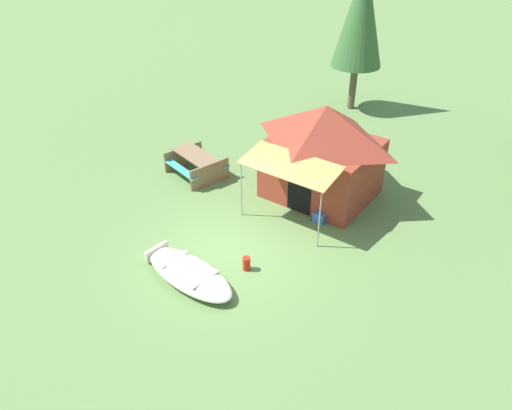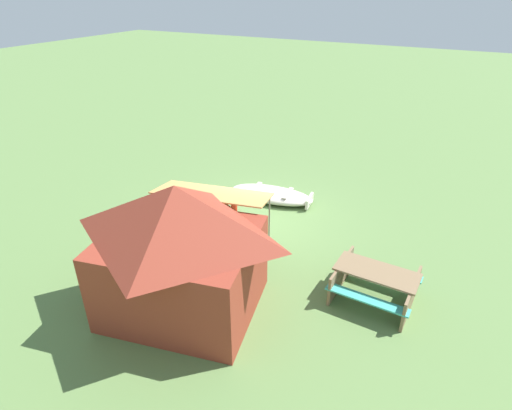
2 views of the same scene
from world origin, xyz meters
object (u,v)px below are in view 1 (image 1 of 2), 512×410
(beached_rowboat, at_px, (189,273))
(fuel_can, at_px, (246,263))
(cooler_box, at_px, (322,215))
(pine_tree_back_left, at_px, (361,14))
(picnic_table, at_px, (196,162))
(canvas_cabin_tent, at_px, (323,151))

(beached_rowboat, relative_size, fuel_can, 7.58)
(fuel_can, bearing_deg, beached_rowboat, -116.86)
(beached_rowboat, bearing_deg, cooler_box, 83.69)
(beached_rowboat, height_order, pine_tree_back_left, pine_tree_back_left)
(picnic_table, xyz_separation_m, pine_tree_back_left, (-0.25, 8.43, 3.40))
(canvas_cabin_tent, relative_size, pine_tree_back_left, 0.73)
(picnic_table, bearing_deg, canvas_cabin_tent, 30.83)
(canvas_cabin_tent, height_order, pine_tree_back_left, pine_tree_back_left)
(picnic_table, xyz_separation_m, fuel_can, (4.72, -1.93, -0.28))
(canvas_cabin_tent, bearing_deg, beached_rowboat, -84.53)
(picnic_table, relative_size, pine_tree_back_left, 0.31)
(canvas_cabin_tent, xyz_separation_m, pine_tree_back_left, (-3.81, 6.30, 2.37))
(picnic_table, relative_size, fuel_can, 4.89)
(cooler_box, relative_size, fuel_can, 1.35)
(beached_rowboat, distance_m, picnic_table, 5.19)
(beached_rowboat, relative_size, pine_tree_back_left, 0.47)
(beached_rowboat, height_order, fuel_can, beached_rowboat)
(canvas_cabin_tent, bearing_deg, pine_tree_back_left, 121.12)
(canvas_cabin_tent, relative_size, fuel_can, 11.75)
(picnic_table, height_order, fuel_can, picnic_table)
(beached_rowboat, distance_m, pine_tree_back_left, 12.95)
(canvas_cabin_tent, xyz_separation_m, picnic_table, (-3.55, -2.12, -1.03))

